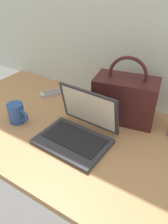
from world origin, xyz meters
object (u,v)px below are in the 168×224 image
coffee_mug (17,113)px  laptop (78,130)px  remote_control_near (53,93)px  handbag (125,98)px

coffee_mug → laptop: bearing=9.9°
remote_control_near → coffee_mug: bearing=-85.1°
handbag → coffee_mug: bearing=-144.1°
laptop → handbag: size_ratio=0.96×
laptop → remote_control_near: laptop is taller
remote_control_near → handbag: (0.46, -0.00, 0.10)m
coffee_mug → handbag: handbag is taller
coffee_mug → remote_control_near: coffee_mug is taller
coffee_mug → remote_control_near: bearing=94.9°
laptop → handbag: 0.29m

